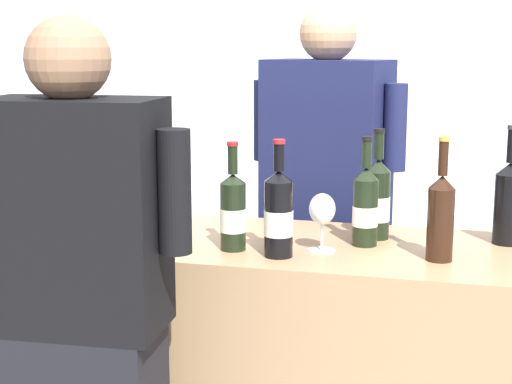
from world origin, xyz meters
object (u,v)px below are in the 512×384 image
object	(u,v)px
wine_bottle_3	(279,214)
wine_glass	(322,212)
wine_bottle_0	(377,199)
ice_bucket	(129,205)
wine_bottle_1	(508,201)
person_guest	(82,358)
person_server	(325,246)
wine_bottle_5	(233,211)
wine_bottle_2	(365,206)
wine_bottle_6	(441,215)
wine_bottle_4	(37,193)

from	to	relation	value
wine_bottle_3	wine_glass	world-z (taller)	wine_bottle_3
wine_bottle_0	ice_bucket	xyz separation A→B (m)	(-0.75, -0.16, -0.03)
wine_bottle_3	ice_bucket	xyz separation A→B (m)	(-0.51, 0.12, -0.03)
wine_bottle_1	wine_glass	size ratio (longest dim) A/B	2.09
ice_bucket	person_guest	world-z (taller)	person_guest
person_server	wine_bottle_5	bearing A→B (deg)	-103.15
wine_bottle_2	wine_glass	distance (m)	0.15
wine_bottle_5	person_guest	distance (m)	0.60
wine_bottle_5	wine_glass	size ratio (longest dim) A/B	1.86
wine_bottle_0	wine_bottle_6	size ratio (longest dim) A/B	0.98
wine_bottle_4	person_server	size ratio (longest dim) A/B	0.19
wine_bottle_3	person_guest	xyz separation A→B (m)	(-0.42, -0.40, -0.31)
wine_bottle_0	wine_bottle_2	world-z (taller)	wine_bottle_0
wine_bottle_5	wine_glass	bearing A→B (deg)	10.39
wine_bottle_6	wine_bottle_0	bearing A→B (deg)	133.42
wine_bottle_4	wine_glass	world-z (taller)	wine_bottle_4
wine_bottle_3	person_server	distance (m)	0.77
wine_bottle_5	person_guest	size ratio (longest dim) A/B	0.19
wine_bottle_3	wine_glass	size ratio (longest dim) A/B	1.95
wine_bottle_2	wine_bottle_5	distance (m)	0.40
wine_bottle_2	wine_glass	size ratio (longest dim) A/B	1.91
wine_bottle_2	wine_bottle_3	bearing A→B (deg)	-140.28
wine_bottle_6	ice_bucket	xyz separation A→B (m)	(-0.95, 0.05, -0.03)
person_server	person_guest	bearing A→B (deg)	-111.29
person_server	person_guest	distance (m)	1.20
wine_bottle_2	wine_bottle_5	xyz separation A→B (m)	(-0.37, -0.15, -0.01)
wine_bottle_4	wine_bottle_6	size ratio (longest dim) A/B	0.94
wine_bottle_1	wine_bottle_6	distance (m)	0.30
wine_glass	wine_bottle_6	bearing A→B (deg)	-1.94
wine_bottle_1	person_guest	world-z (taller)	person_guest
person_guest	ice_bucket	bearing A→B (deg)	99.49
wine_bottle_3	person_guest	bearing A→B (deg)	-136.56
wine_bottle_0	wine_bottle_4	size ratio (longest dim) A/B	1.05
wine_glass	wine_bottle_4	bearing A→B (deg)	176.92
wine_bottle_0	wine_bottle_6	xyz separation A→B (m)	(0.19, -0.21, 0.01)
wine_bottle_4	wine_glass	size ratio (longest dim) A/B	1.90
wine_bottle_1	wine_bottle_4	xyz separation A→B (m)	(-1.47, -0.18, -0.02)
wine_bottle_1	person_guest	distance (m)	1.31
wine_bottle_3	wine_bottle_6	bearing A→B (deg)	9.26
wine_bottle_3	person_server	xyz separation A→B (m)	(0.01, 0.72, -0.28)
wine_bottle_2	wine_bottle_6	size ratio (longest dim) A/B	0.95
wine_bottle_2	wine_bottle_3	distance (m)	0.29
wine_bottle_3	person_server	world-z (taller)	person_server
wine_bottle_2	wine_bottle_3	world-z (taller)	wine_bottle_3
wine_bottle_5	ice_bucket	xyz separation A→B (m)	(-0.36, 0.08, -0.02)
wine_bottle_1	wine_bottle_2	size ratio (longest dim) A/B	1.09
ice_bucket	wine_bottle_3	bearing A→B (deg)	-13.06
wine_bottle_1	wine_bottle_3	xyz separation A→B (m)	(-0.63, -0.31, -0.01)
wine_bottle_4	person_server	xyz separation A→B (m)	(0.85, 0.58, -0.27)
wine_bottle_3	wine_bottle_4	bearing A→B (deg)	170.85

